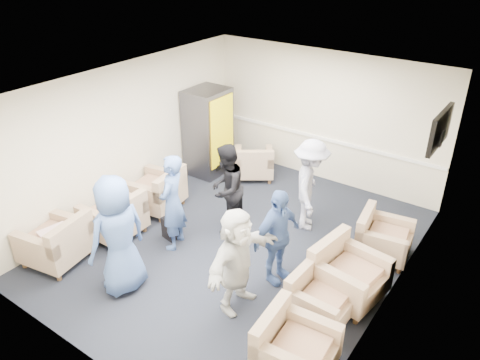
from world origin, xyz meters
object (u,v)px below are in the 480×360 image
Objects in this scene: armchair_corner at (254,164)px; vending_machine at (208,132)px; armchair_left_near at (58,243)px; armchair_right_far at (381,238)px; armchair_right_midfar at (345,275)px; person_mid_left at (172,203)px; armchair_right_midnear at (318,299)px; person_back_right at (310,185)px; armchair_left_mid at (116,218)px; armchair_left_far at (158,192)px; person_front_left at (118,236)px; person_mid_right at (277,237)px; person_back_left at (226,189)px; armchair_right_near at (292,350)px; person_front_right at (237,260)px.

armchair_corner is 1.18m from vending_machine.
armchair_left_near is 5.11m from armchair_right_far.
person_mid_left reaches higher than armchair_right_midfar.
armchair_right_midnear is 0.47× the size of person_back_right.
armchair_left_mid is 0.89× the size of armchair_left_far.
vending_machine is at bearing -18.03° from armchair_corner.
person_front_left is (-2.60, -1.09, 0.61)m from armchair_right_midnear.
vending_machine reaches higher than person_mid_right.
armchair_right_near is at bearing 35.22° from person_back_left.
armchair_left_near is at bearing -59.40° from person_mid_left.
armchair_right_far is at bearing 125.96° from armchair_corner.
armchair_left_far reaches higher than armchair_corner.
armchair_right_far is 1.88m from person_mid_right.
person_front_left reaches higher than armchair_left_near.
person_front_right is (-1.03, -0.43, 0.47)m from armchair_right_midnear.
armchair_right_midfar is 0.62× the size of person_mid_left.
person_front_left is at bearing 50.82° from armchair_left_mid.
person_front_right reaches higher than person_mid_right.
person_mid_left reaches higher than armchair_left_far.
person_mid_right is at bearing 49.05° from person_back_left.
armchair_left_far is 0.99× the size of armchair_right_midfar.
armchair_right_near is 2.82m from person_front_left.
person_back_right reaches higher than person_back_left.
person_back_left is at bearing 137.07° from person_mid_left.
armchair_left_mid is at bearing -119.30° from person_front_left.
armchair_left_far reaches higher than armchair_left_mid.
person_back_left is at bearing 46.33° from armchair_right_near.
armchair_corner is (-3.16, 1.08, -0.00)m from armchair_right_far.
person_mid_left is at bearing 112.46° from armchair_right_far.
armchair_right_near is 0.58× the size of person_front_right.
armchair_right_midfar is at bearing -8.70° from armchair_right_midnear.
armchair_right_far reaches higher than armchair_right_midnear.
armchair_left_far is 1.90m from vending_machine.
person_mid_right is at bearing 33.37° from armchair_right_near.
armchair_right_far is 2.61m from person_front_right.
armchair_left_mid is at bearing -63.09° from person_back_left.
armchair_right_far is 1.45m from person_back_right.
armchair_corner is at bearing 157.82° from armchair_left_near.
person_back_right is (2.78, -0.70, -0.10)m from vending_machine.
armchair_left_far is 0.61× the size of person_mid_left.
armchair_right_midnear is at bearing 120.85° from person_front_left.
person_front_right is at bearing 57.30° from armchair_left_far.
armchair_left_mid is at bearing 110.05° from armchair_right_far.
armchair_left_near is 1.88m from person_mid_left.
armchair_right_midfar is at bearing 108.16° from armchair_corner.
person_back_left reaches higher than armchair_left_far.
person_back_right is (2.72, 3.17, 0.48)m from armchair_left_near.
vending_machine is at bearing -176.84° from armchair_left_mid.
armchair_right_far is at bearing 116.43° from armchair_left_mid.
person_mid_left is (-2.89, -1.71, 0.51)m from armchair_right_far.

